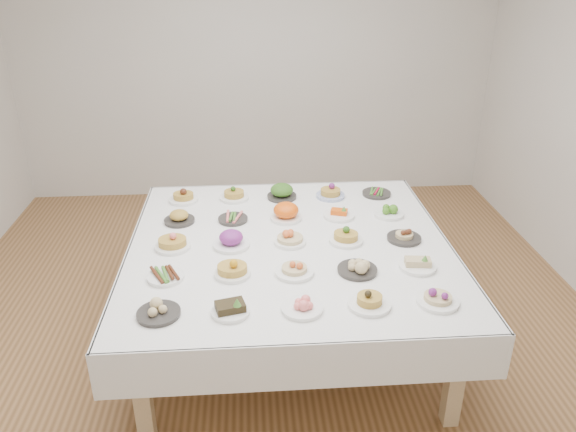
{
  "coord_description": "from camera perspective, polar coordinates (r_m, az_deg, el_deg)",
  "views": [
    {
      "loc": [
        -0.1,
        -3.44,
        2.49
      ],
      "look_at": [
        0.15,
        -0.05,
        0.88
      ],
      "focal_mm": 35.0,
      "sensor_mm": 36.0,
      "label": 1
    }
  ],
  "objects": [
    {
      "name": "room_envelope",
      "position": [
        3.5,
        -2.52,
        14.49
      ],
      "size": [
        5.02,
        5.02,
        2.81
      ],
      "color": "olive",
      "rests_on": "ground"
    },
    {
      "name": "display_table",
      "position": [
        3.72,
        0.17,
        -3.75
      ],
      "size": [
        2.11,
        2.11,
        0.75
      ],
      "color": "white",
      "rests_on": "ground"
    },
    {
      "name": "dish_0",
      "position": [
        3.06,
        -13.05,
        -9.22
      ],
      "size": [
        0.23,
        0.23,
        0.09
      ],
      "color": "#2D2A28",
      "rests_on": "display_table"
    },
    {
      "name": "dish_1",
      "position": [
        3.01,
        -5.89,
        -9.19
      ],
      "size": [
        0.2,
        0.2,
        0.1
      ],
      "color": "white",
      "rests_on": "display_table"
    },
    {
      "name": "dish_2",
      "position": [
        3.02,
        1.45,
        -9.01
      ],
      "size": [
        0.22,
        0.22,
        0.09
      ],
      "color": "white",
      "rests_on": "display_table"
    },
    {
      "name": "dish_3",
      "position": [
        3.07,
        8.3,
        -8.17
      ],
      "size": [
        0.23,
        0.23,
        0.13
      ],
      "color": "white",
      "rests_on": "display_table"
    },
    {
      "name": "dish_4",
      "position": [
        3.17,
        15.04,
        -7.57
      ],
      "size": [
        0.23,
        0.23,
        0.14
      ],
      "color": "white",
      "rests_on": "display_table"
    },
    {
      "name": "dish_5",
      "position": [
        3.37,
        -12.34,
        -5.87
      ],
      "size": [
        0.23,
        0.21,
        0.06
      ],
      "color": "white",
      "rests_on": "display_table"
    },
    {
      "name": "dish_6",
      "position": [
        3.32,
        -5.71,
        -5.0
      ],
      "size": [
        0.21,
        0.21,
        0.14
      ],
      "color": "white",
      "rests_on": "display_table"
    },
    {
      "name": "dish_7",
      "position": [
        3.33,
        0.65,
        -5.15
      ],
      "size": [
        0.23,
        0.23,
        0.11
      ],
      "color": "white",
      "rests_on": "display_table"
    },
    {
      "name": "dish_8",
      "position": [
        3.38,
        7.08,
        -4.99
      ],
      "size": [
        0.24,
        0.24,
        0.1
      ],
      "color": "#2D2A28",
      "rests_on": "display_table"
    },
    {
      "name": "dish_9",
      "position": [
        3.48,
        13.04,
        -4.67
      ],
      "size": [
        0.22,
        0.22,
        0.09
      ],
      "color": "white",
      "rests_on": "display_table"
    },
    {
      "name": "dish_10",
      "position": [
        3.68,
        -11.69,
        -2.28
      ],
      "size": [
        0.23,
        0.23,
        0.14
      ],
      "color": "white",
      "rests_on": "display_table"
    },
    {
      "name": "dish_11",
      "position": [
        3.65,
        -5.8,
        -2.25
      ],
      "size": [
        0.24,
        0.24,
        0.13
      ],
      "color": "white",
      "rests_on": "display_table"
    },
    {
      "name": "dish_12",
      "position": [
        3.66,
        0.22,
        -1.96
      ],
      "size": [
        0.23,
        0.23,
        0.12
      ],
      "color": "white",
      "rests_on": "display_table"
    },
    {
      "name": "dish_13",
      "position": [
        3.7,
        5.91,
        -1.82
      ],
      "size": [
        0.22,
        0.22,
        0.13
      ],
      "color": "white",
      "rests_on": "display_table"
    },
    {
      "name": "dish_14",
      "position": [
        3.79,
        11.74,
        -1.79
      ],
      "size": [
        0.22,
        0.22,
        0.11
      ],
      "color": "#2D2A28",
      "rests_on": "display_table"
    },
    {
      "name": "dish_15",
      "position": [
        4.03,
        -11.01,
        0.02
      ],
      "size": [
        0.21,
        0.21,
        0.11
      ],
      "color": "#2D2A28",
      "rests_on": "display_table"
    },
    {
      "name": "dish_16",
      "position": [
        4.0,
        -5.62,
        -0.18
      ],
      "size": [
        0.21,
        0.21,
        0.05
      ],
      "color": "#2D2A28",
      "rests_on": "display_table"
    },
    {
      "name": "dish_17",
      "position": [
        3.99,
        -0.2,
        0.45
      ],
      "size": [
        0.22,
        0.22,
        0.13
      ],
      "color": "white",
      "rests_on": "display_table"
    },
    {
      "name": "dish_18",
      "position": [
        4.05,
        5.21,
        0.31
      ],
      "size": [
        0.22,
        0.22,
        0.09
      ],
      "color": "white",
      "rests_on": "display_table"
    },
    {
      "name": "dish_19",
      "position": [
        4.12,
        10.2,
        0.52
      ],
      "size": [
        0.21,
        0.21,
        0.09
      ],
      "color": "white",
      "rests_on": "display_table"
    },
    {
      "name": "dish_20",
      "position": [
        4.36,
        -10.6,
        2.13
      ],
      "size": [
        0.22,
        0.22,
        0.12
      ],
      "color": "white",
      "rests_on": "display_table"
    },
    {
      "name": "dish_21",
      "position": [
        4.34,
        -5.51,
        2.39
      ],
      "size": [
        0.22,
        0.22,
        0.12
      ],
      "color": "white",
      "rests_on": "display_table"
    },
    {
      "name": "dish_22",
      "position": [
        4.34,
        -0.64,
        2.57
      ],
      "size": [
        0.22,
        0.22,
        0.13
      ],
      "color": "#2D2A28",
      "rests_on": "display_table"
    },
    {
      "name": "dish_23",
      "position": [
        4.37,
        4.35,
        2.65
      ],
      "size": [
        0.22,
        0.22,
        0.13
      ],
      "color": "#4C66B2",
      "rests_on": "display_table"
    },
    {
      "name": "dish_24",
      "position": [
        4.47,
        8.99,
        2.36
      ],
      "size": [
        0.22,
        0.22,
        0.05
      ],
      "color": "#2D2A28",
      "rests_on": "display_table"
    }
  ]
}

